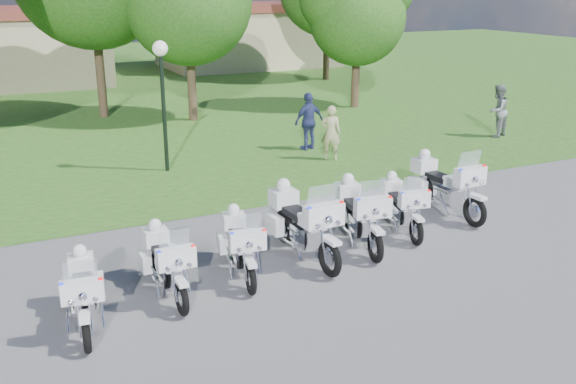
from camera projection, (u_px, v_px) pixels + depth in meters
name	position (u px, v px, depth m)	size (l,w,h in m)	color
ground	(295.00, 254.00, 13.42)	(100.00, 100.00, 0.00)	#5D5C62
grass_lawn	(89.00, 82.00, 36.61)	(100.00, 48.00, 0.01)	#2C561B
motorcycle_0	(83.00, 292.00, 10.48)	(0.85, 2.11, 1.42)	black
motorcycle_1	(166.00, 262.00, 11.56)	(0.72, 2.19, 1.47)	black
motorcycle_2	(241.00, 244.00, 12.34)	(0.96, 2.17, 1.47)	black
motorcycle_3	(302.00, 222.00, 13.10)	(0.92, 2.64, 1.77)	black
motorcycle_4	(359.00, 213.00, 13.76)	(1.13, 2.45, 1.66)	black
motorcycle_5	(401.00, 204.00, 14.54)	(1.04, 2.16, 1.47)	black
motorcycle_6	(445.00, 184.00, 15.61)	(0.90, 2.60, 1.75)	black
lamp_post	(162.00, 73.00, 18.42)	(0.44, 0.44, 3.84)	black
tree_3	(357.00, 7.00, 27.85)	(4.97, 4.24, 6.62)	#38281C
building_east	(247.00, 35.00, 43.02)	(11.44, 7.28, 4.10)	tan
bystander_a	(331.00, 133.00, 20.29)	(0.64, 0.42, 1.74)	tan
bystander_b	(497.00, 111.00, 23.31)	(0.93, 0.72, 1.91)	slate
bystander_c	(309.00, 121.00, 21.49)	(1.13, 0.47, 1.93)	navy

